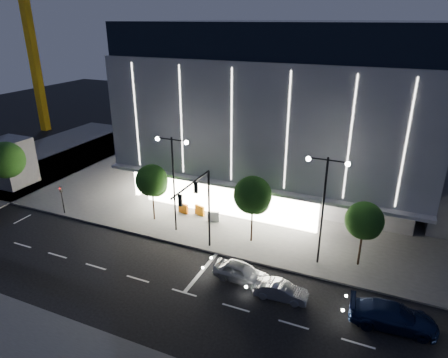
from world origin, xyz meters
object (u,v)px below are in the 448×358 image
tree_mid (253,197)px  barrier_b (213,217)px  street_lamp_east (324,196)px  car_lead (241,272)px  ped_signal_far (62,197)px  car_third (393,316)px  tree_right (364,222)px  barrier_a (200,210)px  tree_left (152,182)px  car_second (281,291)px  street_lamp_west (173,171)px  traffic_mast (201,201)px  barrier_c (183,208)px  tower_crane (29,2)px

tree_mid → barrier_b: 6.15m
tree_mid → street_lamp_east: bearing=-9.7°
car_lead → barrier_b: car_lead is taller
ped_signal_far → car_third: (30.77, -3.60, -1.11)m
tree_right → barrier_b: (-13.57, 1.85, -3.23)m
car_third → barrier_a: bearing=59.3°
tree_left → barrier_b: size_ratio=5.20×
car_second → tree_right: bearing=-38.9°
street_lamp_east → ped_signal_far: (-25.00, -1.50, -4.07)m
street_lamp_west → tree_mid: bearing=8.3°
street_lamp_east → ped_signal_far: size_ratio=3.00×
street_lamp_west → tree_left: street_lamp_west is taller
traffic_mast → car_lead: traffic_mast is taller
street_lamp_west → car_lead: (8.20, -4.51, -5.22)m
traffic_mast → barrier_a: traffic_mast is taller
street_lamp_east → barrier_c: bearing=166.9°
street_lamp_west → car_second: size_ratio=2.40×
car_lead → barrier_b: (-5.74, 7.38, -0.08)m
ped_signal_far → tower_crane: bearing=137.8°
car_third → barrier_c: (-19.83, 8.38, -0.13)m
street_lamp_west → tower_crane: tower_crane is taller
ped_signal_far → tree_right: size_ratio=0.54×
tree_left → barrier_b: bearing=18.8°
street_lamp_west → barrier_b: street_lamp_west is taller
car_second → car_third: car_third is taller
car_second → barrier_c: 15.21m
car_second → tree_left: bearing=63.1°
tree_right → car_lead: size_ratio=1.28×
ped_signal_far → tower_crane: size_ratio=0.09×
street_lamp_east → tree_left: (-15.97, 1.02, -1.92)m
tree_left → tower_crane: bearing=149.0°
car_second → barrier_b: bearing=44.6°
street_lamp_west → tower_crane: 46.19m
barrier_b → car_lead: bearing=-68.4°
car_third → tree_mid: bearing=57.3°
tree_right → barrier_b: tree_right is taller
street_lamp_west → tree_mid: street_lamp_west is taller
car_third → tree_left: bearing=69.1°
tower_crane → tree_left: (34.95, -20.98, -16.47)m
tree_mid → street_lamp_west: bearing=-171.7°
street_lamp_west → tower_crane: bearing=149.9°
tree_mid → car_second: size_ratio=1.64×
tree_left → barrier_c: tree_left is taller
ped_signal_far → tree_left: tree_left is taller
street_lamp_east → barrier_a: size_ratio=8.18×
street_lamp_west → barrier_a: size_ratio=8.18×
car_second → barrier_a: bearing=47.5°
tower_crane → tree_mid: 52.17m
tree_right → barrier_b: size_ratio=5.01×
car_third → tree_right: bearing=19.0°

